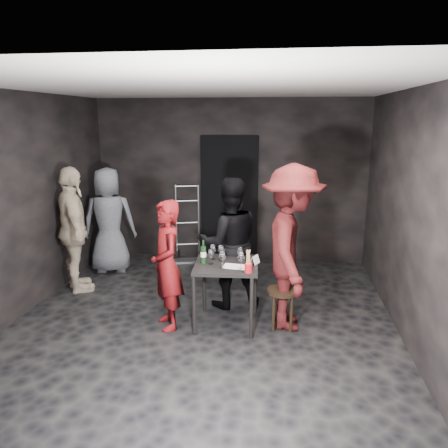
# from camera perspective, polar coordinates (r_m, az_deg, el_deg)

# --- Properties ---
(floor) EXTENTS (4.50, 5.00, 0.02)m
(floor) POSITION_cam_1_polar(r_m,az_deg,el_deg) (5.36, -2.69, -12.67)
(floor) COLOR black
(floor) RESTS_ON ground
(ceiling) EXTENTS (4.50, 5.00, 0.02)m
(ceiling) POSITION_cam_1_polar(r_m,az_deg,el_deg) (4.82, -3.06, 17.49)
(ceiling) COLOR silver
(ceiling) RESTS_ON ground
(wall_back) EXTENTS (4.50, 0.04, 2.70)m
(wall_back) POSITION_cam_1_polar(r_m,az_deg,el_deg) (7.35, 0.75, 5.64)
(wall_back) COLOR black
(wall_back) RESTS_ON ground
(wall_front) EXTENTS (4.50, 0.04, 2.70)m
(wall_front) POSITION_cam_1_polar(r_m,az_deg,el_deg) (2.61, -13.20, -9.96)
(wall_front) COLOR black
(wall_front) RESTS_ON ground
(wall_left) EXTENTS (0.04, 5.00, 2.70)m
(wall_left) POSITION_cam_1_polar(r_m,az_deg,el_deg) (5.77, -25.43, 2.07)
(wall_left) COLOR black
(wall_left) RESTS_ON ground
(wall_right) EXTENTS (0.04, 5.00, 2.70)m
(wall_right) POSITION_cam_1_polar(r_m,az_deg,el_deg) (5.02, 23.29, 0.72)
(wall_right) COLOR black
(wall_right) RESTS_ON ground
(doorway) EXTENTS (0.95, 0.10, 2.10)m
(doorway) POSITION_cam_1_polar(r_m,az_deg,el_deg) (7.34, 0.69, 3.25)
(doorway) COLOR black
(doorway) RESTS_ON ground
(wallbox_upper) EXTENTS (0.12, 0.06, 0.12)m
(wallbox_upper) POSITION_cam_1_polar(r_m,az_deg,el_deg) (7.23, 7.44, 6.19)
(wallbox_upper) COLOR #B7B7B2
(wallbox_upper) RESTS_ON wall_back
(wallbox_lower) EXTENTS (0.10, 0.06, 0.14)m
(wallbox_lower) POSITION_cam_1_polar(r_m,az_deg,el_deg) (7.24, 9.02, 5.75)
(wallbox_lower) COLOR #B7B7B2
(wallbox_lower) RESTS_ON wall_back
(hand_truck) EXTENTS (0.43, 0.36, 1.30)m
(hand_truck) POSITION_cam_1_polar(r_m,az_deg,el_deg) (7.50, -4.80, -3.01)
(hand_truck) COLOR #B2B2B7
(hand_truck) RESTS_ON floor
(tasting_table) EXTENTS (0.72, 0.72, 0.75)m
(tasting_table) POSITION_cam_1_polar(r_m,az_deg,el_deg) (5.08, 0.31, -6.22)
(tasting_table) COLOR black
(tasting_table) RESTS_ON floor
(stool) EXTENTS (0.37, 0.37, 0.47)m
(stool) POSITION_cam_1_polar(r_m,az_deg,el_deg) (5.13, 7.71, -9.38)
(stool) COLOR #34261C
(stool) RESTS_ON floor
(server_red) EXTENTS (0.58, 0.65, 1.50)m
(server_red) POSITION_cam_1_polar(r_m,az_deg,el_deg) (5.02, -7.47, -5.36)
(server_red) COLOR maroon
(server_red) RESTS_ON floor
(woman_black) EXTENTS (1.01, 0.74, 1.86)m
(woman_black) POSITION_cam_1_polar(r_m,az_deg,el_deg) (5.50, 0.70, -1.55)
(woman_black) COLOR black
(woman_black) RESTS_ON floor
(man_maroon) EXTENTS (0.79, 1.58, 2.40)m
(man_maroon) POSITION_cam_1_polar(r_m,az_deg,el_deg) (4.94, 8.95, -0.29)
(man_maroon) COLOR #481213
(man_maroon) RESTS_ON floor
(bystander_cream) EXTENTS (1.16, 1.31, 2.05)m
(bystander_cream) POSITION_cam_1_polar(r_m,az_deg,el_deg) (6.31, -19.14, 0.50)
(bystander_cream) COLOR beige
(bystander_cream) RESTS_ON floor
(bystander_grey) EXTENTS (0.97, 0.66, 1.82)m
(bystander_grey) POSITION_cam_1_polar(r_m,az_deg,el_deg) (7.00, -14.81, 1.13)
(bystander_grey) COLOR slate
(bystander_grey) RESTS_ON floor
(tasting_mat) EXTENTS (0.28, 0.21, 0.00)m
(tasting_mat) POSITION_cam_1_polar(r_m,az_deg,el_deg) (4.93, 1.45, -5.57)
(tasting_mat) COLOR white
(tasting_mat) RESTS_ON tasting_table
(wine_glass_a) EXTENTS (0.08, 0.08, 0.18)m
(wine_glass_a) POSITION_cam_1_polar(r_m,az_deg,el_deg) (4.99, -1.73, -4.25)
(wine_glass_a) COLOR white
(wine_glass_a) RESTS_ON tasting_table
(wine_glass_b) EXTENTS (0.08, 0.08, 0.19)m
(wine_glass_b) POSITION_cam_1_polar(r_m,az_deg,el_deg) (5.16, -1.46, -3.61)
(wine_glass_b) COLOR white
(wine_glass_b) RESTS_ON tasting_table
(wine_glass_c) EXTENTS (0.09, 0.09, 0.20)m
(wine_glass_c) POSITION_cam_1_polar(r_m,az_deg,el_deg) (5.12, -0.39, -3.71)
(wine_glass_c) COLOR white
(wine_glass_c) RESTS_ON tasting_table
(wine_glass_d) EXTENTS (0.08, 0.08, 0.20)m
(wine_glass_d) POSITION_cam_1_polar(r_m,az_deg,el_deg) (4.87, -0.21, -4.60)
(wine_glass_d) COLOR white
(wine_glass_d) RESTS_ON tasting_table
(wine_glass_e) EXTENTS (0.10, 0.10, 0.21)m
(wine_glass_e) POSITION_cam_1_polar(r_m,az_deg,el_deg) (4.83, 2.22, -4.73)
(wine_glass_e) COLOR white
(wine_glass_e) RESTS_ON tasting_table
(wine_glass_f) EXTENTS (0.07, 0.07, 0.18)m
(wine_glass_f) POSITION_cam_1_polar(r_m,az_deg,el_deg) (5.10, 2.09, -3.89)
(wine_glass_f) COLOR white
(wine_glass_f) RESTS_ON tasting_table
(wine_bottle) EXTENTS (0.07, 0.07, 0.28)m
(wine_bottle) POSITION_cam_1_polar(r_m,az_deg,el_deg) (5.03, -2.71, -3.96)
(wine_bottle) COLOR black
(wine_bottle) RESTS_ON tasting_table
(breadstick_cup) EXTENTS (0.09, 0.09, 0.27)m
(breadstick_cup) POSITION_cam_1_polar(r_m,az_deg,el_deg) (4.73, 3.22, -4.93)
(breadstick_cup) COLOR red
(breadstick_cup) RESTS_ON tasting_table
(reserved_card) EXTENTS (0.12, 0.15, 0.10)m
(reserved_card) POSITION_cam_1_polar(r_m,az_deg,el_deg) (5.02, 3.87, -4.67)
(reserved_card) COLOR white
(reserved_card) RESTS_ON tasting_table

